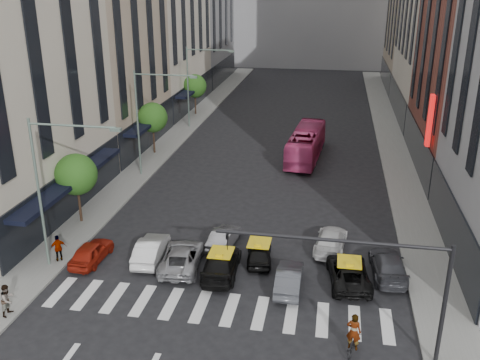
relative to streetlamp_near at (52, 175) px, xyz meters
The scene contains 27 objects.
ground 12.32m from the streetlamp_near, 21.72° to the right, with size 160.00×160.00×0.00m, color black.
sidewalk_left 26.69m from the streetlamp_near, 93.21° to the left, with size 3.00×96.00×0.15m, color slate.
sidewalk_right 34.27m from the streetlamp_near, 50.35° to the left, with size 3.00×96.00×0.15m, color slate.
building_left_b 25.72m from the streetlamp_near, 106.16° to the left, with size 8.00×16.00×24.00m, color tan.
tree_near 6.65m from the streetlamp_near, 106.32° to the left, with size 2.88×2.88×4.95m.
tree_mid 22.18m from the streetlamp_near, 94.56° to the left, with size 2.88×2.88×4.95m.
tree_far 38.11m from the streetlamp_near, 92.65° to the left, with size 2.88×2.88×4.95m.
streetlamp_near is the anchor object (origin of this frame).
streetlamp_mid 16.00m from the streetlamp_near, 90.00° to the left, with size 5.38×0.25×9.00m.
streetlamp_far 32.00m from the streetlamp_near, 90.00° to the left, with size 5.38×0.25×9.00m.
traffic_signal 18.48m from the streetlamp_near, 15.74° to the right, with size 10.10×0.20×6.00m.
liberty_sign 27.73m from the streetlamp_near, 35.24° to the left, with size 0.30×0.70×4.00m.
car_red 5.52m from the streetlamp_near, 36.62° to the left, with size 1.52×3.79×1.29m, color maroon.
car_white_front 7.36m from the streetlamp_near, 21.21° to the left, with size 1.47×4.23×1.39m, color silver.
car_silver 8.80m from the streetlamp_near, 11.17° to the left, with size 2.24×4.85×1.35m, color gray.
taxi_left 10.83m from the streetlamp_near, ahead, with size 1.95×4.81×1.40m, color black.
taxi_center 12.88m from the streetlamp_near, 13.88° to the left, with size 1.47×3.66×1.25m, color black.
car_grey_mid 14.47m from the streetlamp_near, ahead, with size 1.38×3.95×1.30m, color #404248.
taxi_right 17.60m from the streetlamp_near, ahead, with size 2.17×4.70×1.31m, color black.
car_grey_curb 19.89m from the streetlamp_near, ahead, with size 1.88×4.62×1.34m, color #3A3B41.
car_row2_left 11.23m from the streetlamp_near, 26.37° to the left, with size 1.30×3.72×1.22m, color gray.
car_row2_right 17.32m from the streetlamp_near, 18.20° to the left, with size 1.81×4.46×1.30m, color silver.
bus 26.92m from the streetlamp_near, 60.80° to the left, with size 2.47×10.57×2.94m, color #D03D79.
motorcycle 18.40m from the streetlamp_near, 16.08° to the right, with size 0.55×1.57×0.82m, color black.
rider 18.04m from the streetlamp_near, 16.08° to the right, with size 0.68×0.44×1.86m, color gray.
pedestrian_near 7.06m from the streetlamp_near, 94.02° to the right, with size 0.83×0.65×1.71m, color gray.
pedestrian_far 4.97m from the streetlamp_near, 135.52° to the left, with size 0.98×0.41×1.68m, color gray.
Camera 1 is at (5.29, -21.75, 16.34)m, focal length 40.00 mm.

